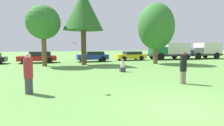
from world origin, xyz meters
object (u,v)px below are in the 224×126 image
at_px(parked_car_yellow, 131,56).
at_px(bystander_sitting, 123,66).
at_px(tree_1, 83,10).
at_px(tree_2, 156,27).
at_px(delivery_truck_green, 170,50).
at_px(frisbee, 74,43).
at_px(person_catcher, 183,68).
at_px(person_thrower, 28,73).
at_px(tree_0, 43,23).
at_px(delivery_truck_grey, 204,50).
at_px(parked_car_red, 38,57).
at_px(parked_car_blue, 93,56).

bearing_deg(parked_car_yellow, bystander_sitting, 63.18).
xyz_separation_m(bystander_sitting, tree_1, (-2.09, 5.98, 5.17)).
distance_m(tree_2, delivery_truck_green, 7.94).
bearing_deg(frisbee, person_catcher, -1.57).
height_order(person_thrower, person_catcher, person_thrower).
height_order(tree_0, delivery_truck_grey, tree_0).
height_order(parked_car_yellow, delivery_truck_grey, delivery_truck_grey).
xyz_separation_m(tree_0, delivery_truck_grey, (23.05, 3.92, -2.91)).
relative_size(frisbee, delivery_truck_grey, 0.05).
bearing_deg(parked_car_yellow, parked_car_red, 0.90).
bearing_deg(parked_car_blue, tree_1, 64.37).
xyz_separation_m(tree_1, parked_car_yellow, (7.09, 4.27, -4.95)).
relative_size(tree_2, delivery_truck_grey, 1.19).
bearing_deg(tree_0, parked_car_red, 102.42).
distance_m(person_catcher, delivery_truck_grey, 21.68).
bearing_deg(delivery_truck_grey, tree_1, 10.66).
xyz_separation_m(tree_1, parked_car_red, (-4.75, 3.91, -4.91)).
bearing_deg(person_thrower, parked_car_yellow, 55.37).
relative_size(parked_car_red, parked_car_yellow, 1.04).
height_order(person_thrower, delivery_truck_green, delivery_truck_green).
relative_size(person_catcher, bystander_sitting, 1.69).
bearing_deg(tree_1, delivery_truck_green, 16.97).
relative_size(tree_0, tree_2, 0.89).
relative_size(frisbee, parked_car_red, 0.06).
xyz_separation_m(parked_car_red, parked_car_blue, (6.42, -0.30, 0.00)).
distance_m(person_catcher, frisbee, 5.83).
bearing_deg(delivery_truck_grey, tree_0, 8.81).
relative_size(person_thrower, tree_2, 0.26).
relative_size(frisbee, parked_car_blue, 0.06).
relative_size(tree_1, parked_car_blue, 1.96).
bearing_deg(person_thrower, frisbee, 0.51).
bearing_deg(delivery_truck_grey, person_thrower, 31.88).
bearing_deg(parked_car_blue, bystander_sitting, 91.65).
distance_m(bystander_sitting, parked_car_blue, 9.61).
xyz_separation_m(tree_1, parked_car_blue, (1.67, 3.62, -4.91)).
distance_m(tree_2, parked_car_yellow, 6.39).
height_order(person_catcher, tree_0, tree_0).
bearing_deg(parked_car_yellow, tree_1, 30.25).
xyz_separation_m(parked_car_red, delivery_truck_grey, (23.91, -0.01, 0.63)).
distance_m(frisbee, parked_car_red, 15.25).
relative_size(parked_car_yellow, delivery_truck_grey, 0.74).
relative_size(parked_car_yellow, delivery_truck_green, 0.67).
distance_m(person_catcher, parked_car_red, 17.26).
distance_m(person_thrower, delivery_truck_grey, 27.57).
relative_size(person_thrower, frisbee, 6.86).
height_order(person_thrower, tree_1, tree_1).
bearing_deg(parked_car_yellow, delivery_truck_grey, 177.39).
bearing_deg(parked_car_blue, frisbee, 74.80).
xyz_separation_m(tree_2, delivery_truck_grey, (11.37, 4.97, -2.75)).
distance_m(parked_car_yellow, delivery_truck_grey, 12.11).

